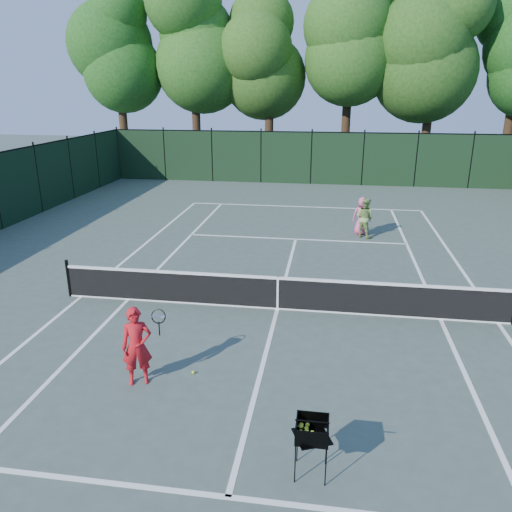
# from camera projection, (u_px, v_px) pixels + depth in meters

# --- Properties ---
(ground) EXTENTS (90.00, 90.00, 0.00)m
(ground) POSITION_uv_depth(u_px,v_px,m) (277.00, 309.00, 13.08)
(ground) COLOR #414F46
(ground) RESTS_ON ground
(sideline_doubles_left) EXTENTS (0.10, 23.77, 0.01)m
(sideline_doubles_left) POSITION_uv_depth(u_px,v_px,m) (81.00, 296.00, 13.85)
(sideline_doubles_left) COLOR white
(sideline_doubles_left) RESTS_ON ground
(sideline_doubles_right) EXTENTS (0.10, 23.77, 0.01)m
(sideline_doubles_right) POSITION_uv_depth(u_px,v_px,m) (498.00, 323.00, 12.30)
(sideline_doubles_right) COLOR white
(sideline_doubles_right) RESTS_ON ground
(sideline_singles_left) EXTENTS (0.10, 23.77, 0.01)m
(sideline_singles_left) POSITION_uv_depth(u_px,v_px,m) (128.00, 299.00, 13.66)
(sideline_singles_left) COLOR white
(sideline_singles_left) RESTS_ON ground
(sideline_singles_right) EXTENTS (0.10, 23.77, 0.01)m
(sideline_singles_right) POSITION_uv_depth(u_px,v_px,m) (441.00, 319.00, 12.49)
(sideline_singles_right) COLOR white
(sideline_singles_right) RESTS_ON ground
(baseline_far) EXTENTS (10.97, 0.10, 0.01)m
(baseline_far) POSITION_uv_depth(u_px,v_px,m) (304.00, 207.00, 24.20)
(baseline_far) COLOR white
(baseline_far) RESTS_ON ground
(service_line_near) EXTENTS (8.23, 0.10, 0.01)m
(service_line_near) POSITION_uv_depth(u_px,v_px,m) (228.00, 497.00, 7.09)
(service_line_near) COLOR white
(service_line_near) RESTS_ON ground
(service_line_far) EXTENTS (8.23, 0.10, 0.01)m
(service_line_far) POSITION_uv_depth(u_px,v_px,m) (296.00, 239.00, 19.06)
(service_line_far) COLOR white
(service_line_far) RESTS_ON ground
(center_service_line) EXTENTS (0.10, 12.80, 0.01)m
(center_service_line) POSITION_uv_depth(u_px,v_px,m) (277.00, 309.00, 13.07)
(center_service_line) COLOR white
(center_service_line) RESTS_ON ground
(tennis_net) EXTENTS (11.69, 0.09, 1.06)m
(tennis_net) POSITION_uv_depth(u_px,v_px,m) (278.00, 292.00, 12.92)
(tennis_net) COLOR black
(tennis_net) RESTS_ON ground
(fence_far) EXTENTS (24.00, 0.05, 3.00)m
(fence_far) POSITION_uv_depth(u_px,v_px,m) (311.00, 159.00, 29.44)
(fence_far) COLOR black
(fence_far) RESTS_ON ground
(tree_0) EXTENTS (6.40, 6.40, 13.14)m
(tree_0) POSITION_uv_depth(u_px,v_px,m) (117.00, 44.00, 32.42)
(tree_0) COLOR black
(tree_0) RESTS_ON ground
(tree_1) EXTENTS (6.80, 6.80, 13.98)m
(tree_1) POSITION_uv_depth(u_px,v_px,m) (193.00, 35.00, 32.00)
(tree_1) COLOR black
(tree_1) RESTS_ON ground
(tree_2) EXTENTS (6.00, 6.00, 12.40)m
(tree_2) POSITION_uv_depth(u_px,v_px,m) (270.00, 50.00, 31.41)
(tree_2) COLOR black
(tree_2) RESTS_ON ground
(tree_3) EXTENTS (7.00, 7.00, 14.45)m
(tree_3) POSITION_uv_depth(u_px,v_px,m) (351.00, 27.00, 30.76)
(tree_3) COLOR black
(tree_3) RESTS_ON ground
(tree_4) EXTENTS (6.20, 6.20, 12.97)m
(tree_4) POSITION_uv_depth(u_px,v_px,m) (436.00, 40.00, 29.67)
(tree_4) COLOR black
(tree_4) RESTS_ON ground
(coach) EXTENTS (0.78, 0.82, 1.59)m
(coach) POSITION_uv_depth(u_px,v_px,m) (137.00, 346.00, 9.59)
(coach) COLOR red
(coach) RESTS_ON ground
(player_pink) EXTENTS (0.75, 0.52, 1.49)m
(player_pink) POSITION_uv_depth(u_px,v_px,m) (362.00, 216.00, 19.47)
(player_pink) COLOR #DF4E8E
(player_pink) RESTS_ON ground
(player_green) EXTENTS (0.94, 0.90, 1.54)m
(player_green) POSITION_uv_depth(u_px,v_px,m) (365.00, 218.00, 19.13)
(player_green) COLOR #80A753
(player_green) RESTS_ON ground
(ball_hopper) EXTENTS (0.63, 0.63, 0.93)m
(ball_hopper) POSITION_uv_depth(u_px,v_px,m) (312.00, 430.00, 7.28)
(ball_hopper) COLOR black
(ball_hopper) RESTS_ON ground
(loose_ball_midcourt) EXTENTS (0.07, 0.07, 0.07)m
(loose_ball_midcourt) POSITION_uv_depth(u_px,v_px,m) (193.00, 372.00, 10.12)
(loose_ball_midcourt) COLOR #CFDD2D
(loose_ball_midcourt) RESTS_ON ground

